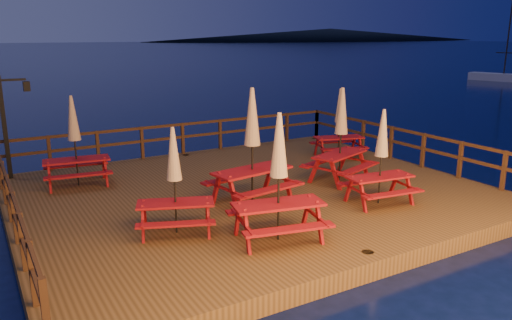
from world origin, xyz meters
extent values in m
plane|color=black|center=(0.00, 0.00, 0.00)|extent=(500.00, 500.00, 0.00)
cube|color=#4B3318|center=(0.00, 0.00, 0.20)|extent=(12.00, 10.00, 0.40)
cylinder|color=#3C2013|center=(-5.60, 4.60, -0.30)|extent=(0.24, 0.24, 1.40)
cylinder|color=#3C2013|center=(0.00, -4.60, -0.30)|extent=(0.24, 0.24, 1.40)
cylinder|color=#3C2013|center=(0.00, 4.60, -0.30)|extent=(0.24, 0.24, 1.40)
cylinder|color=#3C2013|center=(5.60, 4.60, -0.30)|extent=(0.24, 0.24, 1.40)
cube|color=#3C2013|center=(0.00, 4.85, 1.45)|extent=(11.70, 0.06, 0.09)
cube|color=#3C2013|center=(0.00, 4.85, 1.01)|extent=(11.70, 0.06, 0.09)
cube|color=#3C2013|center=(-4.68, 4.85, 0.95)|extent=(0.10, 0.10, 1.10)
cube|color=#3C2013|center=(0.00, 4.85, 0.95)|extent=(0.10, 0.10, 1.10)
cube|color=#3C2013|center=(4.68, 4.85, 0.95)|extent=(0.10, 0.10, 1.10)
cube|color=#3C2013|center=(-5.85, 0.00, 1.45)|extent=(0.06, 9.70, 0.09)
cube|color=#3C2013|center=(-5.85, 0.00, 1.01)|extent=(0.06, 9.70, 0.09)
cube|color=#3C2013|center=(-5.85, -3.88, 0.95)|extent=(0.10, 0.10, 1.10)
cube|color=#3C2013|center=(-5.85, 0.00, 0.95)|extent=(0.10, 0.10, 1.10)
cube|color=#3C2013|center=(5.85, 0.00, 1.45)|extent=(0.06, 9.70, 0.09)
cube|color=#3C2013|center=(5.85, 0.00, 1.01)|extent=(0.06, 9.70, 0.09)
cube|color=#3C2013|center=(5.85, 0.00, 0.95)|extent=(0.10, 0.10, 1.10)
cube|color=#3C2013|center=(5.85, 3.88, 0.95)|extent=(0.10, 0.10, 1.10)
cube|color=black|center=(-5.55, 4.55, 1.90)|extent=(0.12, 0.12, 3.00)
cube|color=black|center=(-5.20, 4.55, 3.25)|extent=(0.70, 0.06, 0.06)
cube|color=black|center=(-4.85, 4.55, 3.05)|extent=(0.18, 0.18, 0.28)
sphere|color=#FFB066|center=(-4.85, 4.55, 3.05)|extent=(0.14, 0.14, 0.14)
ellipsoid|color=black|center=(185.00, 230.00, 3.50)|extent=(230.40, 86.40, 7.00)
cube|color=silver|center=(38.75, 18.22, 0.26)|extent=(3.10, 7.32, 0.93)
cylinder|color=black|center=(38.75, 18.73, 5.38)|extent=(0.12, 0.12, 10.36)
cylinder|color=black|center=(38.75, 18.73, 2.69)|extent=(0.57, 1.82, 0.08)
cube|color=maroon|center=(2.66, -0.49, 1.18)|extent=(2.00, 1.30, 0.05)
cube|color=maroon|center=(2.45, 0.10, 0.87)|extent=(1.86, 0.89, 0.05)
cube|color=maroon|center=(2.86, -1.08, 0.87)|extent=(1.86, 0.89, 0.05)
cube|color=maroon|center=(1.81, -0.42, 0.79)|extent=(0.09, 0.12, 0.78)
cube|color=maroon|center=(2.03, -1.07, 0.79)|extent=(0.09, 0.12, 0.78)
cube|color=maroon|center=(3.28, 0.09, 0.79)|extent=(0.09, 0.12, 0.78)
cube|color=maroon|center=(3.50, -0.56, 0.79)|extent=(0.09, 0.12, 0.78)
cylinder|color=black|center=(2.66, -0.49, 1.70)|extent=(0.05, 0.05, 2.60)
cone|color=tan|center=(2.66, -0.49, 2.43)|extent=(0.37, 0.37, 1.30)
sphere|color=black|center=(2.66, -0.49, 3.03)|extent=(0.07, 0.07, 0.07)
cube|color=maroon|center=(-2.86, -1.81, 1.07)|extent=(1.72, 1.17, 0.04)
cube|color=maroon|center=(-2.66, -1.31, 0.80)|extent=(1.58, 0.82, 0.04)
cube|color=maroon|center=(-3.06, -2.30, 0.80)|extent=(1.58, 0.82, 0.04)
cube|color=maroon|center=(-3.37, -1.29, 0.73)|extent=(0.08, 0.10, 0.67)
cube|color=maroon|center=(-3.59, -1.83, 0.73)|extent=(0.08, 0.10, 0.67)
cube|color=maroon|center=(-2.13, -1.78, 0.73)|extent=(0.08, 0.10, 0.67)
cube|color=maroon|center=(-2.35, -2.33, 0.73)|extent=(0.08, 0.10, 0.67)
cylinder|color=black|center=(-2.86, -1.81, 1.51)|extent=(0.04, 0.04, 2.23)
cone|color=tan|center=(-2.86, -1.81, 2.14)|extent=(0.32, 0.32, 1.11)
sphere|color=black|center=(-2.86, -1.81, 2.65)|extent=(0.06, 0.06, 0.06)
cube|color=maroon|center=(-3.97, 2.81, 1.13)|extent=(1.83, 0.91, 0.05)
cube|color=maroon|center=(-3.89, 3.39, 0.84)|extent=(1.78, 0.50, 0.05)
cube|color=maroon|center=(-4.05, 2.23, 0.84)|extent=(1.78, 0.50, 0.05)
cube|color=maroon|center=(-4.65, 3.22, 0.77)|extent=(0.07, 0.10, 0.73)
cube|color=maroon|center=(-4.74, 2.58, 0.77)|extent=(0.07, 0.10, 0.73)
cube|color=maroon|center=(-3.20, 3.03, 0.77)|extent=(0.07, 0.10, 0.73)
cube|color=maroon|center=(-3.29, 2.39, 0.77)|extent=(0.07, 0.10, 0.73)
cylinder|color=black|center=(-3.97, 2.81, 1.62)|extent=(0.04, 0.04, 2.44)
cone|color=tan|center=(-3.97, 2.81, 2.30)|extent=(0.35, 0.35, 1.22)
sphere|color=black|center=(-3.97, 2.81, 2.87)|extent=(0.07, 0.07, 0.07)
cube|color=maroon|center=(2.22, -2.56, 1.09)|extent=(1.72, 0.85, 0.05)
cube|color=maroon|center=(2.29, -2.01, 0.81)|extent=(1.68, 0.47, 0.05)
cube|color=maroon|center=(2.15, -3.10, 0.81)|extent=(1.68, 0.47, 0.05)
cube|color=maroon|center=(1.58, -2.17, 0.74)|extent=(0.07, 0.10, 0.69)
cube|color=maroon|center=(1.50, -2.77, 0.74)|extent=(0.07, 0.10, 0.69)
cube|color=maroon|center=(2.95, -2.34, 0.74)|extent=(0.07, 0.10, 0.69)
cube|color=maroon|center=(2.87, -2.95, 0.74)|extent=(0.07, 0.10, 0.69)
cylinder|color=black|center=(2.22, -2.56, 1.55)|extent=(0.04, 0.04, 2.30)
cone|color=tan|center=(2.22, -2.56, 2.19)|extent=(0.33, 0.33, 1.15)
sphere|color=black|center=(2.22, -2.56, 2.73)|extent=(0.06, 0.06, 0.06)
cube|color=maroon|center=(-0.49, -0.93, 1.24)|extent=(2.11, 1.07, 0.06)
cube|color=maroon|center=(-0.59, -0.26, 0.90)|extent=(2.04, 0.61, 0.06)
cube|color=maroon|center=(-0.39, -1.59, 0.90)|extent=(2.04, 0.61, 0.06)
cube|color=maroon|center=(-1.38, -0.68, 0.82)|extent=(0.08, 0.12, 0.84)
cube|color=maroon|center=(-1.27, -1.42, 0.82)|extent=(0.08, 0.12, 0.84)
cube|color=maroon|center=(0.29, -0.44, 0.82)|extent=(0.08, 0.12, 0.84)
cube|color=maroon|center=(0.39, -1.17, 0.82)|extent=(0.08, 0.12, 0.84)
cylinder|color=black|center=(-0.49, -0.93, 1.80)|extent=(0.05, 0.05, 2.80)
cone|color=tan|center=(-0.49, -0.93, 2.58)|extent=(0.40, 0.40, 1.40)
sphere|color=black|center=(-0.49, -0.93, 3.23)|extent=(0.08, 0.08, 0.08)
cube|color=maroon|center=(4.42, 1.72, 1.08)|extent=(1.76, 1.09, 0.05)
cube|color=maroon|center=(4.58, 2.24, 0.81)|extent=(1.65, 0.72, 0.05)
cube|color=maroon|center=(4.26, 1.19, 0.81)|extent=(1.65, 0.72, 0.05)
cube|color=maroon|center=(3.85, 2.20, 0.74)|extent=(0.08, 0.10, 0.68)
cube|color=maroon|center=(3.68, 1.63, 0.74)|extent=(0.08, 0.10, 0.68)
cube|color=maroon|center=(5.17, 1.81, 0.74)|extent=(0.08, 0.10, 0.68)
cube|color=maroon|center=(4.99, 1.23, 0.74)|extent=(0.08, 0.10, 0.68)
cylinder|color=black|center=(4.42, 1.72, 1.54)|extent=(0.04, 0.04, 2.28)
cone|color=tan|center=(4.42, 1.72, 2.18)|extent=(0.33, 0.33, 1.14)
sphere|color=black|center=(4.42, 1.72, 2.71)|extent=(0.06, 0.06, 0.06)
cube|color=maroon|center=(-1.18, -3.20, 1.17)|extent=(1.96, 1.10, 0.05)
cube|color=maroon|center=(-1.05, -2.60, 0.86)|extent=(1.87, 0.67, 0.05)
cube|color=maroon|center=(-1.31, -3.80, 0.86)|extent=(1.87, 0.67, 0.05)
cube|color=maroon|center=(-1.86, -2.71, 0.78)|extent=(0.08, 0.11, 0.77)
cube|color=maroon|center=(-2.01, -3.37, 0.78)|extent=(0.08, 0.11, 0.77)
cube|color=maroon|center=(-0.36, -3.04, 0.78)|extent=(0.08, 0.11, 0.77)
cube|color=maroon|center=(-0.50, -3.70, 0.78)|extent=(0.08, 0.11, 0.77)
cylinder|color=black|center=(-1.18, -3.20, 1.68)|extent=(0.05, 0.05, 2.57)
cone|color=tan|center=(-1.18, -3.20, 2.40)|extent=(0.37, 0.37, 1.28)
sphere|color=black|center=(-1.18, -3.20, 3.00)|extent=(0.07, 0.07, 0.07)
camera|label=1|loc=(-6.40, -11.25, 4.54)|focal=35.00mm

